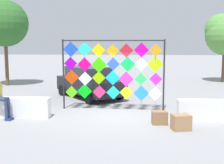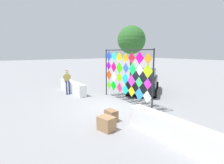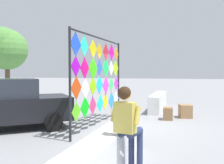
{
  "view_description": "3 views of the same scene",
  "coord_description": "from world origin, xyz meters",
  "px_view_note": "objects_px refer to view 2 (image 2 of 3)",
  "views": [
    {
      "loc": [
        0.71,
        -11.21,
        2.92
      ],
      "look_at": [
        -0.05,
        0.19,
        1.38
      ],
      "focal_mm": 46.93,
      "sensor_mm": 36.0,
      "label": 1
    },
    {
      "loc": [
        7.65,
        -4.81,
        2.92
      ],
      "look_at": [
        -0.32,
        0.56,
        1.25
      ],
      "focal_mm": 28.16,
      "sensor_mm": 36.0,
      "label": 2
    },
    {
      "loc": [
        -8.7,
        -1.59,
        1.88
      ],
      "look_at": [
        -0.37,
        0.8,
        1.53
      ],
      "focal_mm": 42.39,
      "sensor_mm": 36.0,
      "label": 3
    }
  ],
  "objects_px": {
    "kite_display_rack": "(125,72)",
    "seated_vendor": "(67,80)",
    "tree_broadleaf": "(131,41)",
    "cardboard_box_small": "(106,124)",
    "parked_car": "(144,81)",
    "cardboard_box_large": "(111,116)"
  },
  "relations": [
    {
      "from": "parked_car",
      "to": "cardboard_box_large",
      "type": "height_order",
      "value": "parked_car"
    },
    {
      "from": "seated_vendor",
      "to": "parked_car",
      "type": "height_order",
      "value": "parked_car"
    },
    {
      "from": "parked_car",
      "to": "tree_broadleaf",
      "type": "distance_m",
      "value": 8.34
    },
    {
      "from": "seated_vendor",
      "to": "cardboard_box_large",
      "type": "distance_m",
      "value": 6.03
    },
    {
      "from": "seated_vendor",
      "to": "cardboard_box_small",
      "type": "relative_size",
      "value": 2.72
    },
    {
      "from": "cardboard_box_large",
      "to": "seated_vendor",
      "type": "bearing_deg",
      "value": 177.55
    },
    {
      "from": "cardboard_box_large",
      "to": "cardboard_box_small",
      "type": "distance_m",
      "value": 0.92
    },
    {
      "from": "cardboard_box_small",
      "to": "tree_broadleaf",
      "type": "bearing_deg",
      "value": 136.38
    },
    {
      "from": "cardboard_box_large",
      "to": "tree_broadleaf",
      "type": "xyz_separation_m",
      "value": [
        -9.69,
        9.21,
        3.9
      ]
    },
    {
      "from": "kite_display_rack",
      "to": "parked_car",
      "type": "xyz_separation_m",
      "value": [
        -1.44,
        2.86,
        -0.98
      ]
    },
    {
      "from": "kite_display_rack",
      "to": "cardboard_box_small",
      "type": "distance_m",
      "value": 4.08
    },
    {
      "from": "kite_display_rack",
      "to": "seated_vendor",
      "type": "distance_m",
      "value": 4.65
    },
    {
      "from": "kite_display_rack",
      "to": "tree_broadleaf",
      "type": "relative_size",
      "value": 0.77
    },
    {
      "from": "seated_vendor",
      "to": "cardboard_box_small",
      "type": "xyz_separation_m",
      "value": [
        6.64,
        -0.91,
        -0.71
      ]
    },
    {
      "from": "parked_car",
      "to": "cardboard_box_large",
      "type": "relative_size",
      "value": 8.1
    },
    {
      "from": "cardboard_box_large",
      "to": "cardboard_box_small",
      "type": "bearing_deg",
      "value": -44.85
    },
    {
      "from": "seated_vendor",
      "to": "parked_car",
      "type": "xyz_separation_m",
      "value": [
        2.71,
        4.79,
        -0.14
      ]
    },
    {
      "from": "kite_display_rack",
      "to": "tree_broadleaf",
      "type": "bearing_deg",
      "value": 138.2
    },
    {
      "from": "parked_car",
      "to": "tree_broadleaf",
      "type": "height_order",
      "value": "tree_broadleaf"
    },
    {
      "from": "cardboard_box_small",
      "to": "tree_broadleaf",
      "type": "distance_m",
      "value": 14.81
    },
    {
      "from": "cardboard_box_small",
      "to": "parked_car",
      "type": "bearing_deg",
      "value": 124.61
    },
    {
      "from": "cardboard_box_small",
      "to": "seated_vendor",
      "type": "bearing_deg",
      "value": 172.22
    }
  ]
}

